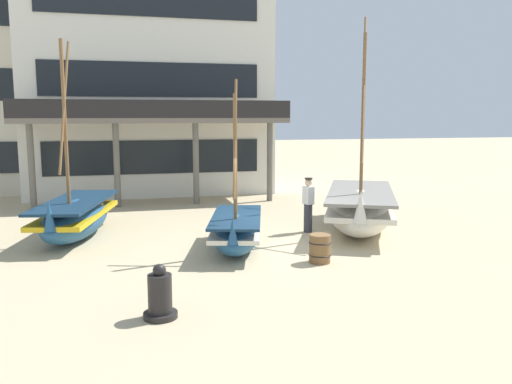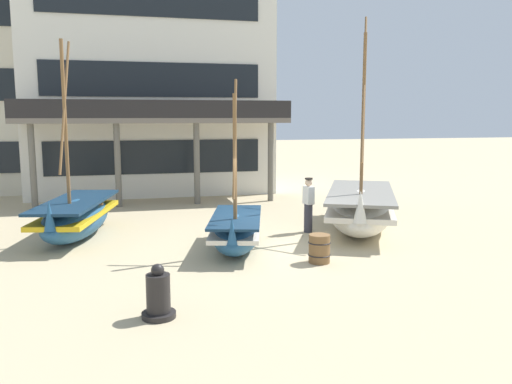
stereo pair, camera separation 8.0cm
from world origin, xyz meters
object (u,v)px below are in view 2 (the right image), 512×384
object	(u,v)px
fisherman_by_hull	(308,205)
harbor_building_main	(150,84)
wooden_barrel	(319,249)
fishing_boat_centre_large	(360,208)
fishing_boat_far_right	(76,217)
capstan_winch	(158,296)
fishing_boat_near_left	(236,231)

from	to	relation	value
fisherman_by_hull	harbor_building_main	distance (m)	12.17
fisherman_by_hull	harbor_building_main	bearing A→B (deg)	111.35
fisherman_by_hull	wooden_barrel	distance (m)	3.41
fishing_boat_centre_large	fisherman_by_hull	world-z (taller)	fishing_boat_centre_large
fishing_boat_centre_large	fishing_boat_far_right	world-z (taller)	fishing_boat_centre_large
capstan_winch	wooden_barrel	bearing A→B (deg)	33.10
fishing_boat_far_right	fisherman_by_hull	world-z (taller)	fishing_boat_far_right
fishing_boat_centre_large	fishing_boat_far_right	size ratio (longest dim) A/B	1.18
capstan_winch	wooden_barrel	size ratio (longest dim) A/B	1.41
fishing_boat_centre_large	wooden_barrel	xyz separation A→B (m)	(-2.55, -3.15, -0.34)
fishing_boat_centre_large	harbor_building_main	distance (m)	12.98
harbor_building_main	fishing_boat_near_left	bearing A→B (deg)	-82.66
fishing_boat_near_left	fishing_boat_centre_large	size ratio (longest dim) A/B	0.68
fishing_boat_near_left	fishing_boat_centre_large	bearing A→B (deg)	18.90
wooden_barrel	fishing_boat_near_left	bearing A→B (deg)	135.50
capstan_winch	fisherman_by_hull	bearing A→B (deg)	50.26
capstan_winch	harbor_building_main	xyz separation A→B (m)	(0.73, 16.52, 4.64)
fishing_boat_centre_large	harbor_building_main	xyz separation A→B (m)	(-5.84, 10.75, 4.34)
fishing_boat_centre_large	fisherman_by_hull	distance (m)	1.69
fishing_boat_near_left	fisherman_by_hull	bearing A→B (deg)	31.34
fishing_boat_near_left	fishing_boat_centre_large	distance (m)	4.51
fishing_boat_far_right	capstan_winch	xyz separation A→B (m)	(1.96, -6.84, -0.23)
fishing_boat_near_left	wooden_barrel	size ratio (longest dim) A/B	6.43
harbor_building_main	fisherman_by_hull	bearing A→B (deg)	-68.65
fishing_boat_near_left	fisherman_by_hull	size ratio (longest dim) A/B	2.67
fishing_boat_far_right	capstan_winch	world-z (taller)	fishing_boat_far_right
fisherman_by_hull	wooden_barrel	xyz separation A→B (m)	(-0.87, -3.26, -0.48)
fishing_boat_far_right	harbor_building_main	distance (m)	10.97
fishing_boat_centre_large	capstan_winch	xyz separation A→B (m)	(-6.57, -5.77, -0.30)
fisherman_by_hull	harbor_building_main	size ratio (longest dim) A/B	0.15
fishing_boat_near_left	fishing_boat_centre_large	xyz separation A→B (m)	(4.26, 1.46, 0.16)
fishing_boat_centre_large	wooden_barrel	bearing A→B (deg)	-129.00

